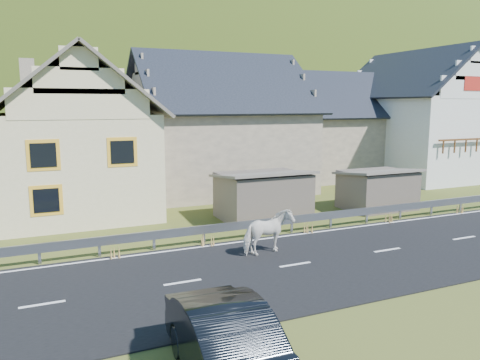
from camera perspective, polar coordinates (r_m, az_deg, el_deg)
name	(u,v)px	position (r m, az deg, el deg)	size (l,w,h in m)	color
ground	(387,251)	(18.65, 17.50, -8.27)	(160.00, 160.00, 0.00)	#3A4815
road	(387,251)	(18.64, 17.50, -8.21)	(60.00, 7.00, 0.04)	black
lane_markings	(387,250)	(18.64, 17.50, -8.14)	(60.00, 6.60, 0.01)	silver
guardrail	(331,216)	(21.29, 11.03, -4.28)	(28.10, 0.09, 0.75)	#93969B
shed_left	(263,196)	(22.54, 2.78, -1.97)	(4.30, 3.30, 2.40)	#6E6154
shed_right	(377,190)	(25.70, 16.37, -1.17)	(3.80, 2.90, 2.20)	#6E6154
house_cream	(74,126)	(25.36, -19.58, 6.18)	(7.80, 9.80, 8.30)	beige
house_stone_a	(218,117)	(30.31, -2.71, 7.63)	(10.80, 9.80, 8.90)	tan
house_stone_b	(330,121)	(36.81, 10.92, 7.13)	(9.80, 8.80, 8.10)	tan
house_white	(419,110)	(38.31, 21.04, 8.00)	(8.80, 10.80, 9.70)	silver
mountain	(83,169)	(195.67, -18.65, 1.24)	(440.00, 280.00, 260.00)	#253E12
horse	(268,232)	(17.21, 3.44, -6.37)	(1.91, 0.87, 1.61)	silver
car	(232,349)	(9.63, -1.01, -19.93)	(1.64, 4.71, 1.55)	black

